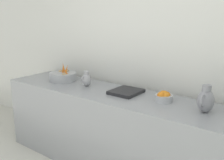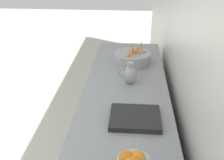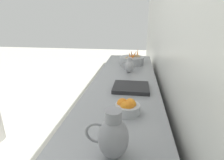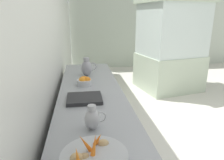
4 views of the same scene
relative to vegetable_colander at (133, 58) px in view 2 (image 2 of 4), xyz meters
The scene contains 3 objects.
vegetable_colander is the anchor object (origin of this frame).
metal_pitcher_short 0.44m from the vegetable_colander, 87.62° to the left, with size 0.16×0.11×0.19m.
counter_sink_basin 0.99m from the vegetable_colander, 91.64° to the left, with size 0.34×0.30×0.04m, color #232326.
Camera 2 is at (-1.54, 1.36, 2.00)m, focal length 44.38 mm.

